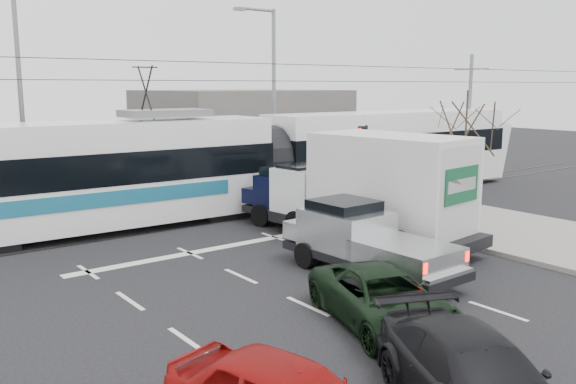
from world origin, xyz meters
TOP-DOWN VIEW (x-y plane):
  - ground at (0.00, 0.00)m, footprint 120.00×120.00m
  - sidewalk_right at (9.00, 0.00)m, footprint 6.00×60.00m
  - rails at (0.00, 10.00)m, footprint 60.00×1.60m
  - building_right at (12.00, 24.00)m, footprint 12.00×10.00m
  - bare_tree at (7.60, 2.50)m, footprint 2.40×2.40m
  - traffic_signal at (6.47, 6.50)m, footprint 0.44×0.44m
  - street_lamp_near at (7.31, 14.00)m, footprint 2.38×0.25m
  - street_lamp_far at (-4.19, 16.00)m, footprint 2.38×0.25m
  - catenary at (0.00, 10.00)m, footprint 60.00×0.20m
  - tram at (4.42, 10.52)m, footprint 29.40×4.01m
  - silver_pickup at (1.19, 1.14)m, footprint 2.15×5.65m
  - box_truck at (3.75, 3.19)m, footprint 3.43×7.75m
  - navy_pickup at (3.51, 6.63)m, footprint 3.11×5.65m
  - green_car at (-1.14, -1.96)m, footprint 3.38×4.94m
  - dark_car at (-2.84, -5.60)m, footprint 3.74×5.16m

SIDE VIEW (x-z plane):
  - ground at x=0.00m, z-range 0.00..0.00m
  - rails at x=0.00m, z-range 0.00..0.03m
  - sidewalk_right at x=9.00m, z-range 0.00..0.15m
  - green_car at x=-1.14m, z-range 0.00..1.25m
  - dark_car at x=-2.84m, z-range 0.00..1.39m
  - silver_pickup at x=1.19m, z-range -0.01..2.03m
  - navy_pickup at x=3.51m, z-range -0.02..2.24m
  - box_truck at x=3.75m, z-range -0.02..3.73m
  - tram at x=4.42m, z-range -0.87..5.12m
  - building_right at x=12.00m, z-range 0.00..5.00m
  - traffic_signal at x=6.47m, z-range 0.94..4.54m
  - bare_tree at x=7.60m, z-range 1.29..6.29m
  - catenary at x=0.00m, z-range 0.38..7.38m
  - street_lamp_near at x=7.31m, z-range 0.61..9.61m
  - street_lamp_far at x=-4.19m, z-range 0.61..9.61m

